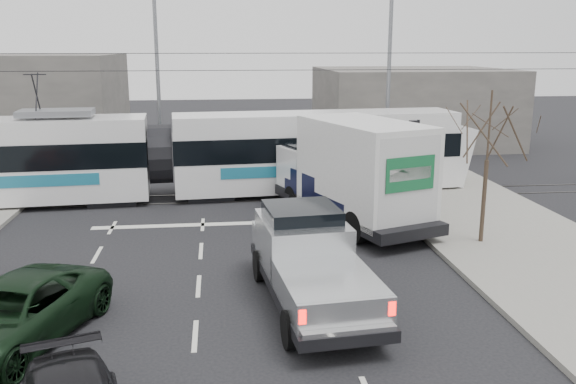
{
  "coord_description": "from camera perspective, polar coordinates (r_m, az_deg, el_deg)",
  "views": [
    {
      "loc": [
        -1.06,
        -16.04,
        6.54
      ],
      "look_at": [
        1.21,
        3.41,
        1.8
      ],
      "focal_mm": 38.0,
      "sensor_mm": 36.0,
      "label": 1
    }
  ],
  "objects": [
    {
      "name": "silver_pickup",
      "position": [
        15.88,
        1.94,
        -6.2
      ],
      "size": [
        2.79,
        6.61,
        2.34
      ],
      "rotation": [
        0.0,
        0.0,
        0.09
      ],
      "color": "black",
      "rests_on": "ground"
    },
    {
      "name": "tram",
      "position": [
        26.73,
        -11.94,
        3.34
      ],
      "size": [
        26.5,
        4.59,
        5.38
      ],
      "rotation": [
        0.0,
        0.0,
        0.07
      ],
      "color": "white",
      "rests_on": "ground"
    },
    {
      "name": "street_lamp_near",
      "position": [
        31.22,
        9.08,
        10.82
      ],
      "size": [
        2.38,
        0.25,
        9.0
      ],
      "color": "slate",
      "rests_on": "ground"
    },
    {
      "name": "traffic_signal",
      "position": [
        24.07,
        11.71,
        4.24
      ],
      "size": [
        0.44,
        0.44,
        3.6
      ],
      "color": "black",
      "rests_on": "ground"
    },
    {
      "name": "sidewalk_right",
      "position": [
        20.01,
        24.15,
        -6.49
      ],
      "size": [
        6.0,
        60.0,
        0.15
      ],
      "primitive_type": "cube",
      "color": "gray",
      "rests_on": "ground"
    },
    {
      "name": "rails",
      "position": [
        26.87,
        -4.19,
        -0.49
      ],
      "size": [
        60.0,
        1.6,
        0.03
      ],
      "primitive_type": "cube",
      "color": "#33302D",
      "rests_on": "ground"
    },
    {
      "name": "street_lamp_far",
      "position": [
        32.23,
        -12.43,
        10.76
      ],
      "size": [
        2.38,
        0.25,
        9.0
      ],
      "color": "slate",
      "rests_on": "ground"
    },
    {
      "name": "box_truck",
      "position": [
        22.64,
        6.17,
        1.8
      ],
      "size": [
        5.15,
        8.29,
        3.92
      ],
      "rotation": [
        0.0,
        0.0,
        0.34
      ],
      "color": "black",
      "rests_on": "ground"
    },
    {
      "name": "building_right",
      "position": [
        42.31,
        11.47,
        7.86
      ],
      "size": [
        12.0,
        10.0,
        5.0
      ],
      "primitive_type": "cube",
      "color": "slate",
      "rests_on": "ground"
    },
    {
      "name": "ground",
      "position": [
        17.36,
        -2.69,
        -8.54
      ],
      "size": [
        120.0,
        120.0,
        0.0
      ],
      "primitive_type": "plane",
      "color": "black",
      "rests_on": "ground"
    },
    {
      "name": "green_car",
      "position": [
        15.08,
        -24.4,
        -10.38
      ],
      "size": [
        4.01,
        5.68,
        1.44
      ],
      "primitive_type": "imported",
      "rotation": [
        0.0,
        0.0,
        -0.35
      ],
      "color": "black",
      "rests_on": "ground"
    },
    {
      "name": "catenary",
      "position": [
        26.2,
        -4.34,
        7.74
      ],
      "size": [
        60.0,
        0.2,
        7.0
      ],
      "color": "black",
      "rests_on": "ground"
    },
    {
      "name": "navy_pickup",
      "position": [
        23.44,
        3.84,
        -0.05
      ],
      "size": [
        3.29,
        5.2,
        2.06
      ],
      "rotation": [
        0.0,
        0.0,
        0.34
      ],
      "color": "black",
      "rests_on": "ground"
    },
    {
      "name": "bare_tree",
      "position": [
        20.65,
        18.29,
        5.28
      ],
      "size": [
        2.4,
        2.4,
        5.0
      ],
      "color": "#47382B",
      "rests_on": "ground"
    }
  ]
}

